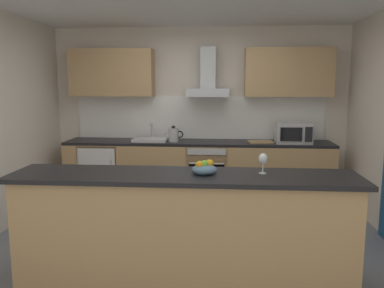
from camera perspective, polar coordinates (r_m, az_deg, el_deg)
name	(u,v)px	position (r m, az deg, el deg)	size (l,w,h in m)	color
ground	(188,245)	(4.46, -0.60, -14.47)	(5.48, 4.98, 0.02)	slate
wall_back	(199,113)	(6.16, 1.09, 4.59)	(5.48, 0.12, 2.60)	silver
backsplash_tile	(199,117)	(6.09, 1.05, 3.89)	(3.81, 0.02, 0.66)	white
counter_back	(198,171)	(5.91, 0.85, -3.93)	(3.94, 0.60, 0.90)	tan
counter_island	(184,227)	(3.54, -1.22, -12.03)	(3.03, 0.64, 0.98)	tan
upper_cabinets	(199,73)	(5.91, 0.98, 10.33)	(3.89, 0.32, 0.70)	tan
oven	(207,171)	(5.87, 2.23, -3.91)	(0.60, 0.62, 0.80)	slate
refrigerator	(103,171)	(6.15, -12.86, -3.88)	(0.58, 0.60, 0.85)	white
microwave	(293,133)	(5.83, 14.51, 1.60)	(0.50, 0.38, 0.30)	#B7BABC
sink	(151,139)	(5.89, -6.02, 0.72)	(0.50, 0.40, 0.26)	silver
kettle	(174,135)	(5.78, -2.69, 1.38)	(0.29, 0.15, 0.24)	#B7BABC
range_hood	(208,81)	(5.86, 2.36, 9.14)	(0.62, 0.45, 0.72)	#B7BABC
wine_glass	(263,160)	(3.45, 10.29, -2.24)	(0.08, 0.08, 0.18)	silver
fruit_bowl	(204,169)	(3.40, 1.83, -3.59)	(0.22, 0.22, 0.13)	slate
chopping_board	(261,142)	(5.79, 9.94, 0.31)	(0.34, 0.22, 0.02)	tan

